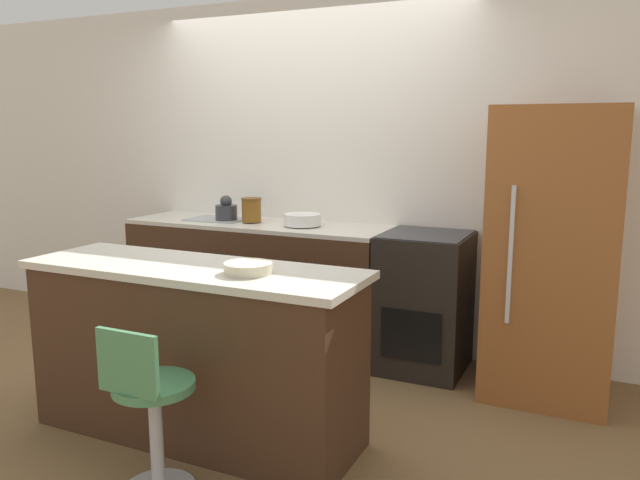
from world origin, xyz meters
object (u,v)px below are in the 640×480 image
(oven_range, at_px, (424,302))
(mixing_bowl, at_px, (302,220))
(refrigerator, at_px, (553,254))
(kettle, at_px, (226,210))
(stool_chair, at_px, (151,414))

(oven_range, relative_size, mixing_bowl, 3.53)
(refrigerator, relative_size, mixing_bowl, 6.61)
(oven_range, height_order, kettle, kettle)
(stool_chair, xyz_separation_m, mixing_bowl, (-0.24, 1.98, 0.59))
(oven_range, height_order, refrigerator, refrigerator)
(kettle, bearing_deg, oven_range, 0.81)
(stool_chair, bearing_deg, oven_range, 71.34)
(kettle, relative_size, mixing_bowl, 0.71)
(mixing_bowl, bearing_deg, stool_chair, -83.17)
(oven_range, height_order, mixing_bowl, mixing_bowl)
(stool_chair, relative_size, mixing_bowl, 3.04)
(oven_range, bearing_deg, stool_chair, -108.66)
(stool_chair, height_order, kettle, kettle)
(refrigerator, bearing_deg, mixing_bowl, 178.83)
(oven_range, xyz_separation_m, mixing_bowl, (-0.91, -0.02, 0.51))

